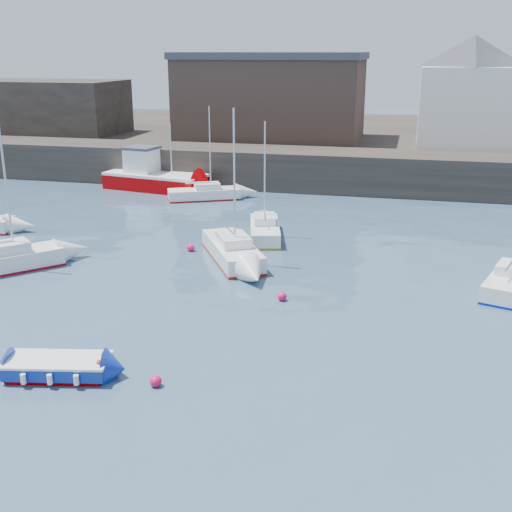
% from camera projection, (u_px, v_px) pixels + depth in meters
% --- Properties ---
extents(water, '(220.00, 220.00, 0.00)m').
position_uv_depth(water, '(161.00, 425.00, 18.95)').
color(water, '#2D4760').
rests_on(water, ground).
extents(quay_wall, '(90.00, 5.00, 3.00)m').
position_uv_depth(quay_wall, '(324.00, 170.00, 50.88)').
color(quay_wall, '#28231E').
rests_on(quay_wall, ground).
extents(land_strip, '(90.00, 32.00, 2.80)m').
position_uv_depth(land_strip, '(347.00, 141.00, 67.57)').
color(land_strip, '#28231E').
rests_on(land_strip, ground).
extents(bldg_east_d, '(11.14, 11.14, 8.95)m').
position_uv_depth(bldg_east_d, '(470.00, 91.00, 52.64)').
color(bldg_east_d, white).
rests_on(bldg_east_d, land_strip).
extents(warehouse, '(16.40, 10.40, 7.60)m').
position_uv_depth(warehouse, '(272.00, 96.00, 58.06)').
color(warehouse, '#3D2D26').
rests_on(warehouse, land_strip).
extents(bldg_west, '(14.00, 8.00, 5.00)m').
position_uv_depth(bldg_west, '(49.00, 107.00, 62.45)').
color(bldg_west, '#353028').
rests_on(bldg_west, land_strip).
extents(blue_dinghy, '(3.70, 2.15, 0.66)m').
position_uv_depth(blue_dinghy, '(58.00, 367.00, 21.65)').
color(blue_dinghy, '#9A0002').
rests_on(blue_dinghy, ground).
extents(fishing_boat, '(8.51, 4.44, 5.36)m').
position_uv_depth(fishing_boat, '(153.00, 176.00, 50.77)').
color(fishing_boat, '#9A0002').
rests_on(fishing_boat, ground).
extents(sailboat_a, '(5.18, 5.50, 7.45)m').
position_uv_depth(sailboat_a, '(4.00, 261.00, 32.03)').
color(sailboat_a, white).
rests_on(sailboat_a, ground).
extents(sailboat_b, '(4.78, 6.30, 7.90)m').
position_uv_depth(sailboat_b, '(232.00, 250.00, 33.75)').
color(sailboat_b, white).
rests_on(sailboat_b, ground).
extents(sailboat_c, '(2.88, 4.88, 6.13)m').
position_uv_depth(sailboat_c, '(508.00, 282.00, 29.31)').
color(sailboat_c, white).
rests_on(sailboat_c, ground).
extents(sailboat_f, '(2.89, 5.42, 6.73)m').
position_uv_depth(sailboat_f, '(265.00, 230.00, 37.79)').
color(sailboat_f, white).
rests_on(sailboat_f, ground).
extents(sailboat_h, '(5.48, 3.82, 6.79)m').
position_uv_depth(sailboat_h, '(204.00, 193.00, 47.46)').
color(sailboat_h, white).
rests_on(sailboat_h, ground).
extents(buoy_near, '(0.40, 0.40, 0.40)m').
position_uv_depth(buoy_near, '(156.00, 386.00, 21.13)').
color(buoy_near, '#D81054').
rests_on(buoy_near, ground).
extents(buoy_mid, '(0.40, 0.40, 0.40)m').
position_uv_depth(buoy_mid, '(282.00, 300.00, 28.37)').
color(buoy_mid, '#D81054').
rests_on(buoy_mid, ground).
extents(buoy_far, '(0.43, 0.43, 0.43)m').
position_uv_depth(buoy_far, '(191.00, 251.00, 35.35)').
color(buoy_far, '#D81054').
rests_on(buoy_far, ground).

